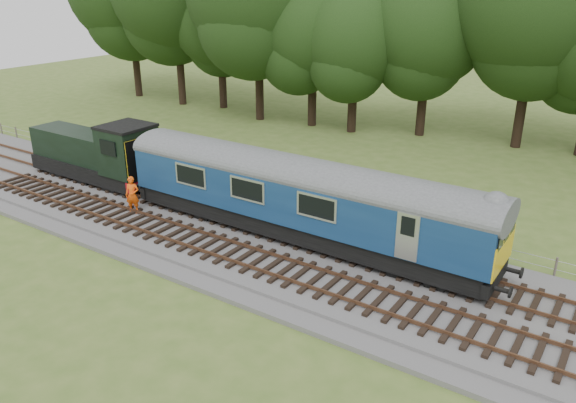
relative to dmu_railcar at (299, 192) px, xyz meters
The scene contains 9 objects.
ground 3.31m from the dmu_railcar, 136.76° to the right, with size 120.00×120.00×0.00m, color #476224.
ballast 3.18m from the dmu_railcar, 136.76° to the right, with size 70.00×7.00×0.35m, color #4C4C4F.
track_north 2.65m from the dmu_railcar, behind, with size 67.20×2.40×0.21m.
track_south 4.00m from the dmu_railcar, 116.39° to the right, with size 67.20×2.40×0.21m.
fence 4.31m from the dmu_railcar, 115.65° to the left, with size 64.00×0.12×1.00m, color #6B6054, non-canonical shape.
tree_line 20.82m from the dmu_railcar, 94.13° to the left, with size 70.00×8.00×18.00m, color black, non-canonical shape.
dmu_railcar is the anchor object (origin of this frame).
shunter_loco 13.94m from the dmu_railcar, behind, with size 8.92×2.60×3.38m.
worker 8.94m from the dmu_railcar, 165.39° to the right, with size 0.70×0.46×1.93m, color #FF540D.
Camera 1 is at (14.18, -18.37, 11.61)m, focal length 35.00 mm.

